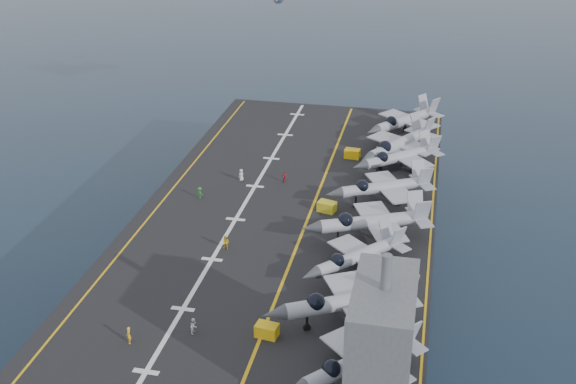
# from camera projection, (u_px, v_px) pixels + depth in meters

# --- Properties ---
(ground) EXTENTS (500.00, 500.00, 0.00)m
(ground) POSITION_uv_depth(u_px,v_px,m) (282.00, 293.00, 95.40)
(ground) COLOR #142135
(ground) RESTS_ON ground
(hull) EXTENTS (36.00, 90.00, 10.00)m
(hull) POSITION_uv_depth(u_px,v_px,m) (282.00, 261.00, 93.20)
(hull) COLOR #56595E
(hull) RESTS_ON ground
(flight_deck) EXTENTS (38.00, 92.00, 0.40)m
(flight_deck) POSITION_uv_depth(u_px,v_px,m) (281.00, 226.00, 90.92)
(flight_deck) COLOR black
(flight_deck) RESTS_ON hull
(foul_line) EXTENTS (0.35, 90.00, 0.02)m
(foul_line) POSITION_uv_depth(u_px,v_px,m) (305.00, 226.00, 90.26)
(foul_line) COLOR gold
(foul_line) RESTS_ON flight_deck
(landing_centerline) EXTENTS (0.50, 90.00, 0.02)m
(landing_centerline) POSITION_uv_depth(u_px,v_px,m) (236.00, 219.00, 91.94)
(landing_centerline) COLOR silver
(landing_centerline) RESTS_ON flight_deck
(deck_edge_port) EXTENTS (0.25, 90.00, 0.02)m
(deck_edge_port) POSITION_uv_depth(u_px,v_px,m) (154.00, 211.00, 94.00)
(deck_edge_port) COLOR gold
(deck_edge_port) RESTS_ON flight_deck
(deck_edge_stbd) EXTENTS (0.25, 90.00, 0.02)m
(deck_edge_stbd) POSITION_uv_depth(u_px,v_px,m) (430.00, 239.00, 87.37)
(deck_edge_stbd) COLOR gold
(deck_edge_stbd) RESTS_ON flight_deck
(island_superstructure) EXTENTS (5.00, 10.00, 15.00)m
(island_superstructure) POSITION_uv_depth(u_px,v_px,m) (382.00, 335.00, 58.37)
(island_superstructure) COLOR #56595E
(island_superstructure) RESTS_ON flight_deck
(fighter_jet_1) EXTENTS (16.52, 16.72, 4.90)m
(fighter_jet_1) POSITION_uv_depth(u_px,v_px,m) (359.00, 359.00, 63.45)
(fighter_jet_1) COLOR #9DA3AD
(fighter_jet_1) RESTS_ON flight_deck
(fighter_jet_2) EXTENTS (18.71, 16.56, 5.43)m
(fighter_jet_2) POSITION_uv_depth(u_px,v_px,m) (349.00, 300.00, 71.11)
(fighter_jet_2) COLOR gray
(fighter_jet_2) RESTS_ON flight_deck
(fighter_jet_3) EXTENTS (15.89, 16.16, 4.73)m
(fighter_jet_3) POSITION_uv_depth(u_px,v_px,m) (358.00, 255.00, 79.52)
(fighter_jet_3) COLOR #8E979D
(fighter_jet_3) RESTS_ON flight_deck
(fighter_jet_4) EXTENTS (18.39, 15.73, 5.40)m
(fighter_jet_4) POSITION_uv_depth(u_px,v_px,m) (373.00, 220.00, 86.02)
(fighter_jet_4) COLOR gray
(fighter_jet_4) RESTS_ON flight_deck
(fighter_jet_5) EXTENTS (17.36, 15.39, 5.04)m
(fighter_jet_5) POSITION_uv_depth(u_px,v_px,m) (385.00, 186.00, 95.01)
(fighter_jet_5) COLOR #A2ABB2
(fighter_jet_5) RESTS_ON flight_deck
(fighter_jet_6) EXTENTS (17.16, 16.61, 4.99)m
(fighter_jet_6) POSITION_uv_depth(u_px,v_px,m) (400.00, 156.00, 104.18)
(fighter_jet_6) COLOR #949CA4
(fighter_jet_6) RESTS_ON flight_deck
(fighter_jet_7) EXTENTS (17.72, 19.49, 5.63)m
(fighter_jet_7) POSITION_uv_depth(u_px,v_px,m) (399.00, 143.00, 107.70)
(fighter_jet_7) COLOR gray
(fighter_jet_7) RESTS_ON flight_deck
(fighter_jet_8) EXTENTS (17.66, 18.53, 5.37)m
(fighter_jet_8) POSITION_uv_depth(u_px,v_px,m) (405.00, 119.00, 117.18)
(fighter_jet_8) COLOR #9CA4AC
(fighter_jet_8) RESTS_ON flight_deck
(tow_cart_a) EXTENTS (2.35, 1.70, 1.30)m
(tow_cart_a) POSITION_uv_depth(u_px,v_px,m) (267.00, 330.00, 70.09)
(tow_cart_a) COLOR yellow
(tow_cart_a) RESTS_ON flight_deck
(tow_cart_b) EXTENTS (2.57, 2.01, 1.36)m
(tow_cart_b) POSITION_uv_depth(u_px,v_px,m) (327.00, 207.00, 93.71)
(tow_cart_b) COLOR gold
(tow_cart_b) RESTS_ON flight_deck
(tow_cart_c) EXTENTS (2.43, 1.71, 1.38)m
(tow_cart_c) POSITION_uv_depth(u_px,v_px,m) (352.00, 154.00, 109.52)
(tow_cart_c) COLOR #ECB10B
(tow_cart_c) RESTS_ON flight_deck
(crew_1) EXTENTS (1.19, 1.29, 1.79)m
(crew_1) POSITION_uv_depth(u_px,v_px,m) (129.00, 335.00, 68.99)
(crew_1) COLOR yellow
(crew_1) RESTS_ON flight_deck
(crew_2) EXTENTS (1.15, 0.87, 1.72)m
(crew_2) POSITION_uv_depth(u_px,v_px,m) (226.00, 243.00, 84.97)
(crew_2) COLOR yellow
(crew_2) RESTS_ON flight_deck
(crew_3) EXTENTS (1.17, 1.10, 1.62)m
(crew_3) POSITION_uv_depth(u_px,v_px,m) (200.00, 193.00, 97.07)
(crew_3) COLOR #238324
(crew_3) RESTS_ON flight_deck
(crew_4) EXTENTS (1.15, 1.09, 1.60)m
(crew_4) POSITION_uv_depth(u_px,v_px,m) (284.00, 177.00, 101.71)
(crew_4) COLOR #C22A39
(crew_4) RESTS_ON flight_deck
(crew_5) EXTENTS (1.08, 1.25, 1.76)m
(crew_5) POSITION_uv_depth(u_px,v_px,m) (241.00, 175.00, 102.07)
(crew_5) COLOR silver
(crew_5) RESTS_ON flight_deck
(crew_7) EXTENTS (0.68, 1.01, 1.68)m
(crew_7) POSITION_uv_depth(u_px,v_px,m) (194.00, 326.00, 70.46)
(crew_7) COLOR white
(crew_7) RESTS_ON flight_deck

